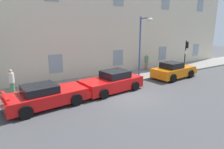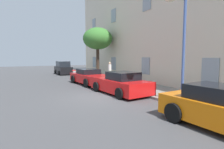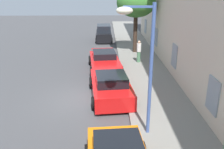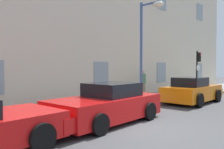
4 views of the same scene
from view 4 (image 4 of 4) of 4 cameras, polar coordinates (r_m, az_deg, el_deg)
ground_plane at (r=8.29m, az=7.89°, el=-12.61°), size 80.00×80.00×0.00m
sidewalk at (r=11.24m, az=-8.91°, el=-8.36°), size 60.00×3.40×0.14m
sportscar_yellow_flank at (r=8.85m, az=-2.15°, el=-7.50°), size 5.06×2.58×1.45m
sportscar_white_middle at (r=14.57m, az=18.82°, el=-3.78°), size 4.68×2.34×1.46m
traffic_light at (r=18.02m, az=19.79°, el=2.27°), size 0.44×0.36×3.03m
street_lamp at (r=12.47m, az=8.57°, el=9.86°), size 0.44×1.42×5.24m
pedestrian_strolling at (r=16.04m, az=7.39°, el=-1.98°), size 0.41×0.41×1.66m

